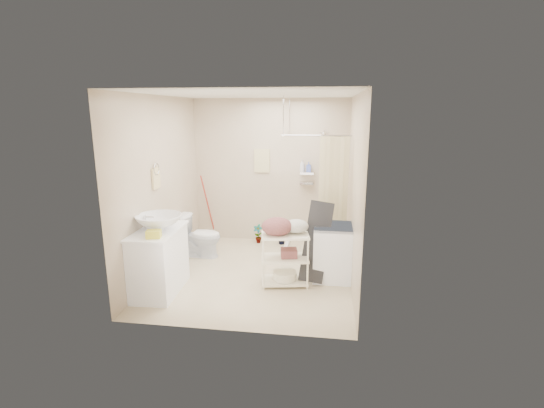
{
  "coord_description": "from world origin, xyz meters",
  "views": [
    {
      "loc": [
        1.02,
        -5.43,
        2.38
      ],
      "look_at": [
        0.22,
        0.25,
        1.02
      ],
      "focal_mm": 26.0,
      "sensor_mm": 36.0,
      "label": 1
    }
  ],
  "objects_px": {
    "toilet": "(200,236)",
    "vanity": "(159,261)",
    "washing_machine": "(333,252)",
    "laundry_rack": "(285,254)"
  },
  "relations": [
    {
      "from": "laundry_rack",
      "to": "washing_machine",
      "type": "bearing_deg",
      "value": 15.94
    },
    {
      "from": "vanity",
      "to": "toilet",
      "type": "bearing_deg",
      "value": 82.63
    },
    {
      "from": "vanity",
      "to": "laundry_rack",
      "type": "distance_m",
      "value": 1.7
    },
    {
      "from": "toilet",
      "to": "laundry_rack",
      "type": "xyz_separation_m",
      "value": [
        1.52,
        -0.91,
        0.09
      ]
    },
    {
      "from": "toilet",
      "to": "washing_machine",
      "type": "relative_size",
      "value": 0.89
    },
    {
      "from": "vanity",
      "to": "toilet",
      "type": "relative_size",
      "value": 1.38
    },
    {
      "from": "vanity",
      "to": "washing_machine",
      "type": "height_order",
      "value": "vanity"
    },
    {
      "from": "vanity",
      "to": "washing_machine",
      "type": "relative_size",
      "value": 1.23
    },
    {
      "from": "toilet",
      "to": "vanity",
      "type": "bearing_deg",
      "value": 178.2
    },
    {
      "from": "toilet",
      "to": "washing_machine",
      "type": "distance_m",
      "value": 2.26
    }
  ]
}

